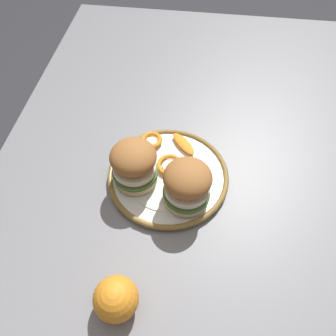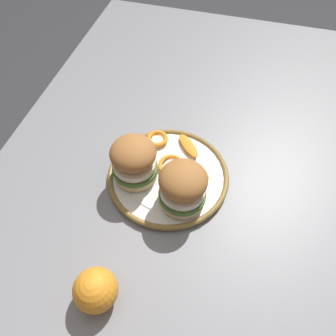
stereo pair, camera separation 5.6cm
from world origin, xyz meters
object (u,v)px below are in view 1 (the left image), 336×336
dinner_plate (168,176)px  sandwich_half_left (186,184)px  dining_table (186,200)px  whole_orange (116,299)px  sandwich_half_right (134,164)px

dinner_plate → sandwich_half_left: 0.09m
dining_table → dinner_plate: size_ratio=5.31×
sandwich_half_left → whole_orange: bearing=157.0°
dining_table → sandwich_half_left: sandwich_half_left is taller
sandwich_half_left → sandwich_half_right: same height
dinner_plate → sandwich_half_right: (-0.02, 0.07, 0.06)m
dining_table → sandwich_half_right: 0.19m
dining_table → sandwich_half_right: bearing=100.9°
sandwich_half_left → whole_orange: (-0.22, 0.09, -0.03)m
dinner_plate → sandwich_half_right: size_ratio=2.52×
sandwich_half_right → dinner_plate: bearing=-73.8°
dining_table → sandwich_half_left: size_ratio=11.86×
whole_orange → sandwich_half_left: bearing=-23.0°
sandwich_half_right → whole_orange: bearing=-176.4°
sandwich_half_left → dinner_plate: bearing=37.1°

